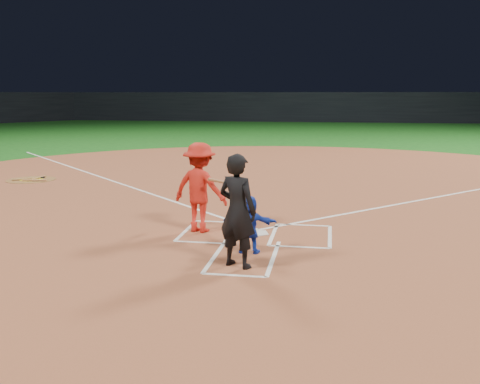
% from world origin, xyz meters
% --- Properties ---
extents(ground, '(120.00, 120.00, 0.00)m').
position_xyz_m(ground, '(0.00, 0.00, 0.00)').
color(ground, '#145116').
rests_on(ground, ground).
extents(home_plate_dirt, '(28.00, 28.00, 0.01)m').
position_xyz_m(home_plate_dirt, '(0.00, 6.00, 0.01)').
color(home_plate_dirt, brown).
rests_on(home_plate_dirt, ground).
extents(stadium_wall_far, '(80.00, 1.20, 3.20)m').
position_xyz_m(stadium_wall_far, '(0.00, 48.00, 1.60)').
color(stadium_wall_far, black).
rests_on(stadium_wall_far, ground).
extents(home_plate, '(0.60, 0.60, 0.02)m').
position_xyz_m(home_plate, '(0.00, 0.00, 0.02)').
color(home_plate, silver).
rests_on(home_plate, home_plate_dirt).
extents(on_deck_circle, '(1.70, 1.70, 0.01)m').
position_xyz_m(on_deck_circle, '(-8.91, 6.02, 0.02)').
color(on_deck_circle, brown).
rests_on(on_deck_circle, home_plate_dirt).
extents(on_deck_logo, '(0.80, 0.80, 0.00)m').
position_xyz_m(on_deck_logo, '(-8.91, 6.02, 0.02)').
color(on_deck_logo, gold).
rests_on(on_deck_logo, on_deck_circle).
extents(on_deck_bat_a, '(0.12, 0.84, 0.06)m').
position_xyz_m(on_deck_bat_a, '(-8.76, 6.27, 0.05)').
color(on_deck_bat_a, '#A2713B').
rests_on(on_deck_bat_a, on_deck_circle).
extents(on_deck_bat_b, '(0.68, 0.60, 0.06)m').
position_xyz_m(on_deck_bat_b, '(-9.11, 5.92, 0.05)').
color(on_deck_bat_b, brown).
rests_on(on_deck_bat_b, on_deck_circle).
extents(on_deck_bat_c, '(0.84, 0.20, 0.06)m').
position_xyz_m(on_deck_bat_c, '(-8.61, 5.72, 0.05)').
color(on_deck_bat_c, '#A1663B').
rests_on(on_deck_bat_c, on_deck_circle).
extents(bat_weight_donut, '(0.19, 0.19, 0.05)m').
position_xyz_m(bat_weight_donut, '(-8.71, 6.42, 0.05)').
color(bat_weight_donut, black).
rests_on(bat_weight_donut, on_deck_circle).
extents(catcher, '(1.05, 0.34, 1.13)m').
position_xyz_m(catcher, '(0.05, -1.45, 0.58)').
color(catcher, '#1634B7').
rests_on(catcher, home_plate_dirt).
extents(umpire, '(0.87, 0.75, 2.02)m').
position_xyz_m(umpire, '(-0.03, -2.30, 1.02)').
color(umpire, black).
rests_on(umpire, home_plate_dirt).
extents(chalk_markings, '(28.35, 17.32, 0.01)m').
position_xyz_m(chalk_markings, '(0.00, 5.29, 0.01)').
color(chalk_markings, white).
rests_on(chalk_markings, home_plate_dirt).
extents(batter_at_plate, '(1.65, 1.06, 1.98)m').
position_xyz_m(batter_at_plate, '(-1.26, -0.01, 1.00)').
color(batter_at_plate, red).
rests_on(batter_at_plate, home_plate_dirt).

